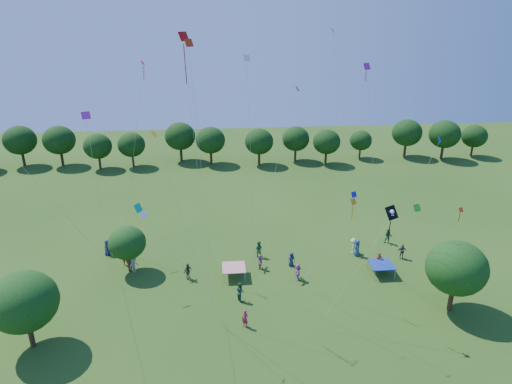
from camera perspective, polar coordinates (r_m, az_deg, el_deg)
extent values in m
cylinder|color=#422B19|center=(40.16, -26.28, -15.81)|extent=(0.39, 0.39, 1.92)
ellipsoid|color=#184614|center=(38.48, -27.05, -12.11)|extent=(5.01, 5.01, 4.51)
cylinder|color=#422B19|center=(47.02, -15.53, -8.65)|extent=(0.33, 0.33, 1.62)
ellipsoid|color=#184614|center=(45.91, -15.82, -6.12)|extent=(3.61, 3.61, 3.25)
cylinder|color=#422B19|center=(43.31, 23.16, -12.27)|extent=(0.41, 0.41, 1.99)
ellipsoid|color=#184614|center=(41.74, 23.79, -8.68)|extent=(5.02, 5.02, 4.51)
cylinder|color=#422B19|center=(84.80, -27.05, 3.63)|extent=(0.45, 0.45, 2.17)
ellipsoid|color=#13360F|center=(83.97, -27.43, 5.77)|extent=(5.22, 5.22, 4.70)
cylinder|color=#422B19|center=(82.35, -23.06, 3.79)|extent=(0.44, 0.44, 2.15)
ellipsoid|color=#13360F|center=(81.50, -23.40, 5.98)|extent=(5.17, 5.17, 4.65)
cylinder|color=#422B19|center=(78.49, -18.93, 3.43)|extent=(0.38, 0.38, 1.87)
ellipsoid|color=#13360F|center=(77.70, -19.19, 5.42)|extent=(4.48, 4.48, 4.03)
cylinder|color=#422B19|center=(77.98, -15.11, 3.75)|extent=(0.38, 0.38, 1.84)
ellipsoid|color=#13360F|center=(77.21, -15.31, 5.72)|extent=(4.42, 4.42, 3.98)
cylinder|color=#422B19|center=(79.26, -9.33, 4.62)|extent=(0.44, 0.44, 2.14)
ellipsoid|color=#13360F|center=(78.38, -9.48, 6.89)|extent=(5.14, 5.14, 4.63)
cylinder|color=#422B19|center=(76.99, -5.63, 4.25)|extent=(0.42, 0.42, 2.03)
ellipsoid|color=#13360F|center=(76.13, -5.71, 6.46)|extent=(4.86, 4.86, 4.37)
cylinder|color=#422B19|center=(76.28, 0.39, 4.16)|extent=(0.40, 0.40, 1.96)
ellipsoid|color=#13360F|center=(75.43, 0.39, 6.32)|extent=(4.71, 4.71, 4.24)
cylinder|color=#422B19|center=(78.59, 4.92, 4.59)|extent=(0.39, 0.39, 1.91)
ellipsoid|color=#13360F|center=(77.79, 4.99, 6.64)|extent=(4.59, 4.59, 4.13)
cylinder|color=#422B19|center=(77.55, 8.70, 4.18)|extent=(0.39, 0.39, 1.89)
ellipsoid|color=#13360F|center=(76.75, 8.82, 6.22)|extent=(4.54, 4.54, 4.08)
cylinder|color=#422B19|center=(81.74, 12.83, 4.68)|extent=(0.33, 0.33, 1.58)
ellipsoid|color=#13360F|center=(81.10, 12.97, 6.30)|extent=(3.80, 3.80, 3.42)
cylinder|color=#422B19|center=(84.75, 18.10, 4.93)|extent=(0.44, 0.44, 2.13)
ellipsoid|color=#13360F|center=(83.94, 18.36, 7.05)|extent=(5.12, 5.12, 4.61)
cylinder|color=#422B19|center=(85.51, 22.21, 4.55)|extent=(0.45, 0.45, 2.18)
ellipsoid|color=#13360F|center=(84.68, 22.53, 6.69)|extent=(5.24, 5.24, 4.72)
cylinder|color=#422B19|center=(89.34, 25.35, 4.62)|extent=(0.37, 0.37, 1.81)
ellipsoid|color=#13360F|center=(88.67, 25.64, 6.32)|extent=(4.35, 4.35, 3.91)
cube|color=red|center=(44.36, -2.80, -9.40)|extent=(2.20, 2.20, 0.08)
cylinder|color=#999999|center=(43.75, -4.05, -10.68)|extent=(0.05, 0.05, 1.10)
cylinder|color=#999999|center=(43.81, -1.39, -10.58)|extent=(0.05, 0.05, 1.10)
cylinder|color=#999999|center=(45.45, -4.12, -9.34)|extent=(0.05, 0.05, 1.10)
cylinder|color=#999999|center=(45.52, -1.57, -9.24)|extent=(0.05, 0.05, 1.10)
cube|color=navy|center=(46.40, 15.45, -8.74)|extent=(2.20, 2.20, 0.08)
cylinder|color=#999999|center=(45.52, 14.61, -10.01)|extent=(0.05, 0.05, 1.10)
cylinder|color=#999999|center=(46.21, 16.98, -9.77)|extent=(0.05, 0.05, 1.10)
cylinder|color=#999999|center=(47.13, 13.82, -8.76)|extent=(0.05, 0.05, 1.10)
cylinder|color=#999999|center=(47.79, 16.11, -8.56)|extent=(0.05, 0.05, 1.10)
imported|color=navy|center=(49.13, 12.53, -6.84)|extent=(0.60, 0.95, 1.80)
imported|color=maroon|center=(47.35, 15.11, -8.30)|extent=(0.68, 0.47, 1.74)
imported|color=#204C31|center=(52.45, 16.20, -5.35)|extent=(0.96, 0.75, 1.72)
imported|color=beige|center=(49.71, 12.04, -6.56)|extent=(0.88, 1.16, 1.63)
imported|color=#3B342F|center=(44.58, -8.52, -9.79)|extent=(1.00, 1.02, 1.68)
imported|color=#94567D|center=(45.77, 0.54, -8.72)|extent=(0.91, 1.53, 1.54)
imported|color=#1B1F50|center=(50.59, -18.10, -6.62)|extent=(0.85, 0.96, 1.72)
imported|color=maroon|center=(48.16, -16.05, -7.82)|extent=(0.74, 0.54, 1.81)
imported|color=#204C33|center=(41.20, -1.98, -12.32)|extent=(0.80, 1.00, 1.79)
imported|color=#A29B82|center=(46.78, -15.04, -8.77)|extent=(1.01, 1.12, 1.61)
imported|color=#48423A|center=(49.84, 17.78, -7.08)|extent=(0.97, 0.45, 1.64)
imported|color=#A25EA0|center=(44.19, 5.21, -9.91)|extent=(0.66, 1.62, 1.70)
imported|color=navy|center=(46.37, 4.45, -8.39)|extent=(0.82, 0.60, 1.49)
imported|color=maroon|center=(38.27, -1.38, -15.54)|extent=(0.69, 0.63, 1.56)
imported|color=#275C37|center=(47.82, 0.33, -7.13)|extent=(0.99, 0.76, 1.77)
cube|color=black|center=(35.46, 16.60, -2.50)|extent=(1.18, 1.00, 0.89)
cube|color=black|center=(36.01, 16.36, -4.28)|extent=(0.13, 0.27, 1.18)
sphere|color=white|center=(35.37, 16.65, -2.39)|extent=(0.32, 0.32, 0.32)
cylinder|color=white|center=(35.48, 16.60, -2.80)|extent=(0.24, 0.46, 0.30)
cylinder|color=white|center=(35.48, 16.60, -2.80)|extent=(0.24, 0.46, 0.30)
cylinder|color=beige|center=(36.62, 12.57, -9.28)|extent=(4.58, 0.35, 8.23)
cube|color=red|center=(35.35, -9.04, 18.66)|extent=(0.83, 0.79, 0.66)
cube|color=red|center=(35.55, -8.84, 15.49)|extent=(0.10, 0.64, 2.94)
cylinder|color=beige|center=(35.65, -7.19, 1.28)|extent=(1.28, 3.66, 20.61)
cube|color=red|center=(27.66, -8.39, 17.97)|extent=(0.53, 0.47, 0.43)
cylinder|color=beige|center=(31.81, -6.48, -1.13)|extent=(0.85, 3.55, 20.74)
cube|color=#FF230D|center=(48.19, 9.57, 19.27)|extent=(0.45, 0.57, 0.42)
cylinder|color=beige|center=(48.82, 11.24, 6.65)|extent=(3.55, 2.91, 20.63)
cube|color=orange|center=(37.98, 12.08, -1.18)|extent=(0.58, 0.50, 0.45)
cube|color=orange|center=(38.42, 11.94, -2.54)|extent=(0.13, 0.31, 1.35)
cylinder|color=beige|center=(40.11, 9.03, -6.31)|extent=(3.25, 1.82, 7.98)
cube|color=#208518|center=(41.87, 19.48, -1.88)|extent=(0.73, 0.55, 0.54)
cylinder|color=beige|center=(43.98, 17.40, -5.54)|extent=(1.54, 2.37, 6.51)
cube|color=#1913BE|center=(32.71, 12.14, -0.30)|extent=(0.45, 0.33, 0.38)
cylinder|color=beige|center=(37.53, 8.83, -6.20)|extent=(1.73, 6.43, 10.49)
cube|color=#7C1687|center=(42.69, -20.50, 8.96)|extent=(0.85, 0.70, 0.59)
cylinder|color=beige|center=(43.38, -19.08, -0.75)|extent=(0.96, 2.68, 13.92)
cube|color=white|center=(46.18, -13.88, -2.75)|extent=(0.73, 0.59, 0.60)
cylinder|color=beige|center=(48.24, -15.01, -4.60)|extent=(2.61, 2.15, 3.76)
cube|color=#0BAA7D|center=(30.87, -14.51, -1.94)|extent=(0.52, 0.62, 0.52)
cylinder|color=beige|center=(34.44, -9.18, -9.04)|extent=(4.94, 3.26, 10.39)
cube|color=#EE400E|center=(35.05, 24.25, -2.05)|extent=(0.38, 0.27, 0.31)
cube|color=#EE400E|center=(35.32, 24.06, -2.91)|extent=(0.13, 0.18, 0.76)
cylinder|color=beige|center=(40.44, 19.34, -5.87)|extent=(1.30, 9.23, 9.53)
cube|color=red|center=(43.45, -13.95, 15.37)|extent=(0.36, 0.45, 0.31)
cube|color=red|center=(43.59, -13.84, 14.25)|extent=(0.19, 0.26, 1.21)
cylinder|color=beige|center=(45.92, -15.13, 3.74)|extent=(3.68, 0.71, 18.15)
cube|color=orange|center=(32.55, -12.62, 7.08)|extent=(0.43, 0.50, 0.33)
cylinder|color=beige|center=(34.99, -8.73, -4.63)|extent=(3.57, 0.12, 14.54)
cube|color=#318919|center=(46.76, 5.20, 12.73)|extent=(0.48, 0.61, 0.46)
cylinder|color=beige|center=(46.93, 2.49, 2.98)|extent=(4.50, 2.84, 15.21)
cube|color=#1248B6|center=(34.90, 21.97, 6.06)|extent=(0.38, 0.40, 0.34)
cylinder|color=beige|center=(40.24, 18.11, -2.31)|extent=(0.31, 7.38, 14.01)
cube|color=#AC1C90|center=(39.19, 13.70, 15.02)|extent=(0.63, 0.45, 0.51)
cube|color=#AC1C90|center=(39.33, 13.57, 13.91)|extent=(0.14, 0.20, 0.82)
cylinder|color=beige|center=(41.89, 14.49, 2.16)|extent=(3.08, 0.38, 18.25)
cube|color=silver|center=(35.00, -1.17, 16.41)|extent=(0.54, 0.40, 0.44)
cylinder|color=beige|center=(38.12, -0.54, 1.70)|extent=(0.85, 1.90, 19.21)
cylinder|color=beige|center=(37.26, -22.47, -3.03)|extent=(2.86, 11.42, 16.20)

